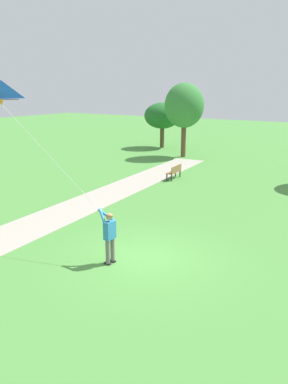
% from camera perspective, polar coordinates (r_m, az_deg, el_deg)
% --- Properties ---
extents(ground_plane, '(120.00, 120.00, 0.00)m').
position_cam_1_polar(ground_plane, '(13.44, 0.13, -9.57)').
color(ground_plane, '#4C8E3D').
extents(walkway_path, '(4.93, 32.09, 0.02)m').
position_cam_1_polar(walkway_path, '(18.31, -11.87, -3.11)').
color(walkway_path, '#ADA393').
rests_on(walkway_path, ground).
extents(person_kite_flyer, '(0.62, 0.52, 1.83)m').
position_cam_1_polar(person_kite_flyer, '(12.68, -5.13, -6.04)').
color(person_kite_flyer, '#232328').
rests_on(person_kite_flyer, ground).
extents(flying_kite, '(5.14, 1.44, 4.12)m').
position_cam_1_polar(flying_kite, '(15.62, -20.12, 13.45)').
color(flying_kite, blue).
extents(park_bench_near_walkway, '(0.56, 1.53, 0.88)m').
position_cam_1_polar(park_bench_near_walkway, '(24.79, 4.52, 3.09)').
color(park_bench_near_walkway, olive).
rests_on(park_bench_near_walkway, ground).
extents(tree_lakeside_near, '(3.47, 3.46, 4.32)m').
position_cam_1_polar(tree_lakeside_near, '(38.03, 2.70, 11.10)').
color(tree_lakeside_near, brown).
rests_on(tree_lakeside_near, ground).
extents(tree_treeline_center, '(3.17, 3.48, 6.07)m').
position_cam_1_polar(tree_treeline_center, '(32.74, 5.94, 12.47)').
color(tree_treeline_center, brown).
rests_on(tree_treeline_center, ground).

